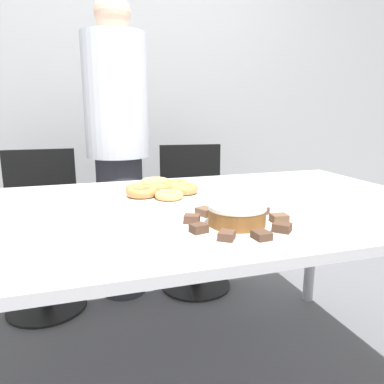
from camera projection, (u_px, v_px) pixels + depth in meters
The scene contains 24 objects.
wall_back at pixel (126, 83), 2.77m from camera, with size 8.00×0.05×2.60m.
table at pixel (193, 224), 1.38m from camera, with size 1.87×1.08×0.77m.
person_standing at pixel (118, 147), 2.14m from camera, with size 0.36×0.36×1.71m.
office_chair_left at pixel (42, 235), 2.11m from camera, with size 0.46×0.46×0.89m.
office_chair_right at pixel (194, 221), 2.38m from camera, with size 0.50×0.50×0.89m.
plate_cake at pixel (237, 226), 1.11m from camera, with size 0.37×0.37×0.01m.
plate_donuts at pixel (160, 193), 1.53m from camera, with size 0.39×0.39×0.01m.
frosted_cake at pixel (237, 215), 1.10m from camera, with size 0.17×0.17×0.06m.
lamington_0 at pixel (262, 235), 0.98m from camera, with size 0.04×0.05×0.02m.
lamington_1 at pixel (282, 227), 1.04m from camera, with size 0.06×0.06×0.02m.
lamington_2 at pixel (279, 218), 1.13m from camera, with size 0.05×0.05×0.02m.
lamington_3 at pixel (259, 211), 1.21m from camera, with size 0.08×0.07×0.02m.
lamington_4 at pixel (231, 209), 1.23m from camera, with size 0.05×0.06×0.02m.
lamington_5 at pixel (205, 212), 1.20m from camera, with size 0.06×0.07×0.02m.
lamington_6 at pixel (192, 219), 1.12m from camera, with size 0.06×0.05×0.02m.
lamington_7 at pixel (199, 228), 1.03m from camera, with size 0.05×0.05×0.02m.
lamington_8 at pixel (227, 235), 0.98m from camera, with size 0.06×0.06×0.02m.
donut_0 at pixel (159, 188), 1.52m from camera, with size 0.11×0.11×0.04m.
donut_1 at pixel (175, 185), 1.58m from camera, with size 0.11×0.11×0.04m.
donut_2 at pixel (155, 183), 1.61m from camera, with size 0.13×0.13×0.04m.
donut_3 at pixel (139, 188), 1.54m from camera, with size 0.11×0.11×0.03m.
donut_4 at pixel (142, 192), 1.45m from camera, with size 0.12×0.12×0.04m.
donut_5 at pixel (169, 195), 1.41m from camera, with size 0.11×0.11×0.03m.
donut_6 at pixel (183, 188), 1.50m from camera, with size 0.12×0.12×0.04m.
Camera 1 is at (-0.41, -1.26, 1.12)m, focal length 35.00 mm.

